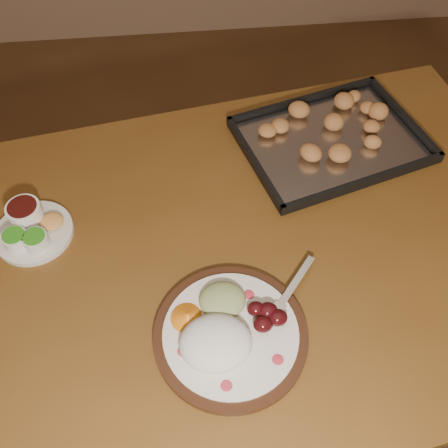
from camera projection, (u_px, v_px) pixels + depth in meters
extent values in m
plane|color=brown|center=(174.00, 394.00, 1.60)|extent=(4.00, 4.00, 0.00)
cube|color=brown|center=(211.00, 261.00, 1.04)|extent=(1.63, 1.13, 0.04)
cylinder|color=#4E3317|center=(383.00, 181.00, 1.66)|extent=(0.07, 0.07, 0.71)
cylinder|color=#321A0E|center=(231.00, 335.00, 0.91)|extent=(0.28, 0.28, 0.02)
cylinder|color=silver|center=(231.00, 333.00, 0.90)|extent=(0.25, 0.25, 0.01)
ellipsoid|color=#BE2D3E|center=(226.00, 386.00, 0.84)|extent=(0.02, 0.02, 0.00)
ellipsoid|color=#BE2D3E|center=(278.00, 360.00, 0.87)|extent=(0.02, 0.02, 0.00)
ellipsoid|color=#BE2D3E|center=(249.00, 294.00, 0.94)|extent=(0.02, 0.02, 0.00)
ellipsoid|color=#BE2D3E|center=(183.00, 351.00, 0.88)|extent=(0.02, 0.02, 0.00)
ellipsoid|color=white|center=(216.00, 343.00, 0.87)|extent=(0.17, 0.16, 0.06)
ellipsoid|color=#490A10|center=(263.00, 324.00, 0.89)|extent=(0.04, 0.03, 0.03)
ellipsoid|color=#490A10|center=(268.00, 311.00, 0.91)|extent=(0.04, 0.03, 0.03)
ellipsoid|color=#490A10|center=(256.00, 309.00, 0.91)|extent=(0.04, 0.03, 0.03)
ellipsoid|color=#490A10|center=(277.00, 317.00, 0.90)|extent=(0.04, 0.03, 0.03)
ellipsoid|color=tan|center=(222.00, 300.00, 0.93)|extent=(0.12, 0.11, 0.04)
cone|color=orange|center=(188.00, 316.00, 0.91)|extent=(0.09, 0.09, 0.03)
cube|color=white|center=(295.00, 282.00, 0.96)|extent=(0.10, 0.11, 0.00)
cube|color=white|center=(276.00, 311.00, 0.92)|extent=(0.04, 0.04, 0.00)
cylinder|color=white|center=(274.00, 324.00, 0.90)|extent=(0.02, 0.03, 0.00)
cylinder|color=white|center=(271.00, 322.00, 0.91)|extent=(0.02, 0.03, 0.00)
cylinder|color=white|center=(268.00, 320.00, 0.91)|extent=(0.02, 0.03, 0.00)
cylinder|color=white|center=(265.00, 318.00, 0.91)|extent=(0.02, 0.03, 0.00)
cylinder|color=silver|center=(34.00, 233.00, 1.05)|extent=(0.16, 0.16, 0.01)
cylinder|color=silver|center=(16.00, 239.00, 1.01)|extent=(0.05, 0.05, 0.03)
cylinder|color=#2F8A1B|center=(13.00, 235.00, 1.00)|extent=(0.04, 0.04, 0.00)
cylinder|color=silver|center=(36.00, 241.00, 1.01)|extent=(0.05, 0.05, 0.03)
cylinder|color=#2F8A1B|center=(34.00, 237.00, 1.00)|extent=(0.04, 0.04, 0.00)
cylinder|color=white|center=(25.00, 213.00, 1.04)|extent=(0.07, 0.07, 0.04)
cylinder|color=#340B09|center=(22.00, 207.00, 1.03)|extent=(0.06, 0.06, 0.00)
ellipsoid|color=#E09A4F|center=(52.00, 221.00, 1.05)|extent=(0.05, 0.05, 0.02)
cube|color=black|center=(331.00, 142.00, 1.21)|extent=(0.49, 0.41, 0.01)
cube|color=black|center=(303.00, 100.00, 1.28)|extent=(0.41, 0.13, 0.02)
cube|color=black|center=(365.00, 182.00, 1.11)|extent=(0.41, 0.13, 0.02)
cube|color=black|center=(404.00, 116.00, 1.24)|extent=(0.10, 0.30, 0.02)
cube|color=black|center=(254.00, 162.00, 1.15)|extent=(0.10, 0.30, 0.02)
cube|color=silver|center=(331.00, 141.00, 1.20)|extent=(0.46, 0.38, 0.00)
ellipsoid|color=#B36D3E|center=(352.00, 129.00, 1.20)|extent=(0.05, 0.04, 0.03)
ellipsoid|color=#B36D3E|center=(360.00, 116.00, 1.23)|extent=(0.06, 0.06, 0.03)
ellipsoid|color=#B36D3E|center=(329.00, 110.00, 1.24)|extent=(0.06, 0.06, 0.03)
ellipsoid|color=#B36D3E|center=(322.00, 122.00, 1.22)|extent=(0.04, 0.05, 0.03)
ellipsoid|color=#B36D3E|center=(302.00, 122.00, 1.22)|extent=(0.06, 0.06, 0.03)
ellipsoid|color=#B36D3E|center=(312.00, 135.00, 1.19)|extent=(0.06, 0.06, 0.03)
ellipsoid|color=#B36D3E|center=(291.00, 148.00, 1.16)|extent=(0.05, 0.04, 0.03)
ellipsoid|color=#B36D3E|center=(319.00, 155.00, 1.15)|extent=(0.06, 0.06, 0.03)
ellipsoid|color=#B36D3E|center=(317.00, 155.00, 1.15)|extent=(0.06, 0.06, 0.03)
ellipsoid|color=#B36D3E|center=(350.00, 158.00, 1.14)|extent=(0.04, 0.05, 0.03)
ellipsoid|color=#B36D3E|center=(349.00, 141.00, 1.18)|extent=(0.06, 0.06, 0.03)
ellipsoid|color=#B36D3E|center=(375.00, 133.00, 1.19)|extent=(0.06, 0.06, 0.03)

